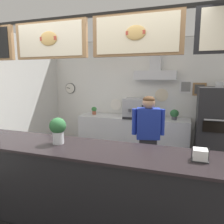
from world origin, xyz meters
name	(u,v)px	position (x,y,z in m)	size (l,w,h in m)	color
ground_plane	(98,212)	(0.00, 0.00, 0.00)	(6.34, 6.34, 0.00)	#3F3A38
back_wall_assembly	(138,94)	(0.02, 2.45, 1.45)	(4.62, 2.92, 2.71)	#9E9E99
service_counter	(87,189)	(0.00, -0.33, 0.52)	(3.81, 0.72, 1.03)	black
back_prep_counter	(133,137)	(-0.05, 2.24, 0.46)	(2.51, 0.61, 0.93)	silver
pizza_oven	(216,130)	(1.65, 1.99, 0.83)	(0.72, 0.75, 1.75)	#232326
shop_worker	(148,138)	(0.51, 0.95, 0.84)	(0.52, 0.30, 1.53)	#232328
espresso_machine	(137,108)	(0.04, 2.22, 1.14)	(0.57, 0.52, 0.43)	#A3A5AD
potted_oregano	(174,114)	(0.86, 2.24, 1.05)	(0.19, 0.19, 0.22)	#4C4C51
potted_sage	(157,113)	(0.49, 2.28, 1.04)	(0.14, 0.14, 0.20)	beige
potted_thyme	(94,110)	(-1.03, 2.26, 1.03)	(0.13, 0.13, 0.19)	#9E563D
napkin_holder	(200,155)	(1.22, -0.31, 1.09)	(0.16, 0.15, 0.13)	#262628
basil_vase	(58,130)	(-0.38, -0.31, 1.21)	(0.20, 0.20, 0.32)	silver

